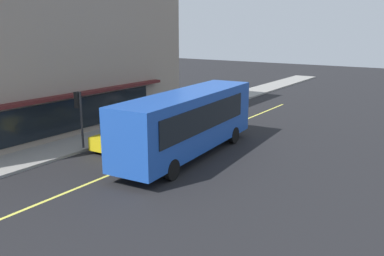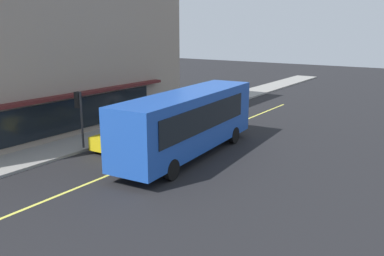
{
  "view_description": "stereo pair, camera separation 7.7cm",
  "coord_description": "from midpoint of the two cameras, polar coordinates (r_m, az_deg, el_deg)",
  "views": [
    {
      "loc": [
        -16.98,
        -13.4,
        6.82
      ],
      "look_at": [
        0.51,
        -1.68,
        1.6
      ],
      "focal_mm": 37.91,
      "sensor_mm": 36.0,
      "label": 1
    },
    {
      "loc": [
        -16.94,
        -13.46,
        6.82
      ],
      "look_at": [
        0.51,
        -1.68,
        1.6
      ],
      "focal_mm": 37.91,
      "sensor_mm": 36.0,
      "label": 2
    }
  ],
  "objects": [
    {
      "name": "pedestrian_by_curb",
      "position": [
        28.85,
        -6.69,
        2.33
      ],
      "size": [
        0.34,
        0.34,
        1.55
      ],
      "color": "black",
      "rests_on": "sidewalk"
    },
    {
      "name": "bus",
      "position": [
        21.76,
        -0.35,
        1.09
      ],
      "size": [
        11.29,
        3.34,
        3.5
      ],
      "color": "#1E4CAD",
      "rests_on": "ground"
    },
    {
      "name": "storefront_building",
      "position": [
        30.16,
        -22.57,
        13.0
      ],
      "size": [
        22.25,
        10.38,
        13.77
      ],
      "color": "gray",
      "rests_on": "ground"
    },
    {
      "name": "traffic_light",
      "position": [
        23.62,
        -15.53,
        2.96
      ],
      "size": [
        0.3,
        0.52,
        3.2
      ],
      "color": "#2D2D33",
      "rests_on": "sidewalk"
    },
    {
      "name": "car_yellow",
      "position": [
        23.89,
        -9.16,
        -1.0
      ],
      "size": [
        4.36,
        1.99,
        1.52
      ],
      "color": "yellow",
      "rests_on": "ground"
    },
    {
      "name": "ground",
      "position": [
        22.68,
        -4.15,
        -3.61
      ],
      "size": [
        120.0,
        120.0,
        0.0
      ],
      "primitive_type": "plane",
      "color": "black"
    },
    {
      "name": "sidewalk",
      "position": [
        26.12,
        -13.27,
        -1.42
      ],
      "size": [
        80.0,
        2.86,
        0.15
      ],
      "primitive_type": "cube",
      "color": "gray",
      "rests_on": "ground"
    },
    {
      "name": "lane_centre_stripe",
      "position": [
        22.68,
        -4.15,
        -3.6
      ],
      "size": [
        36.0,
        0.16,
        0.01
      ],
      "primitive_type": "cube",
      "color": "#D8D14C",
      "rests_on": "ground"
    },
    {
      "name": "car_white",
      "position": [
        31.67,
        3.26,
        2.84
      ],
      "size": [
        4.37,
        2.0,
        1.52
      ],
      "color": "white",
      "rests_on": "ground"
    }
  ]
}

